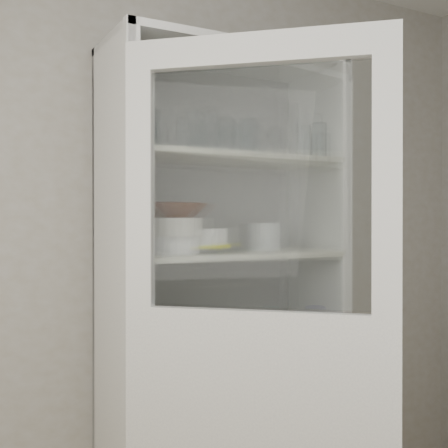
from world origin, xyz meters
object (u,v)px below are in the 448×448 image
cream_bowl (174,227)px  mug_teal (259,330)px  cupboard_door (257,380)px  pantry_cabinet (217,325)px  goblet_1 (222,142)px  goblet_2 (241,140)px  cream_dish (188,445)px  mug_white (251,340)px  yellow_trivet (209,246)px  measuring_cups (184,350)px  plate_stack_back (143,239)px  tin_box (270,427)px  teal_jar (206,333)px  white_canister (128,340)px  grey_bowl_stack (264,237)px  terracotta_bowl (173,210)px  goblet_3 (275,143)px  white_ramekin (209,236)px  glass_platter (209,250)px  mug_blue (309,329)px

cream_bowl → mug_teal: (0.44, 0.06, -0.46)m
cupboard_door → mug_teal: bearing=99.9°
pantry_cabinet → goblet_1: 0.81m
goblet_2 → cream_dish: (-0.33, -0.14, -1.26)m
mug_white → yellow_trivet: bearing=137.6°
goblet_1 → goblet_2: goblet_2 is taller
cupboard_door → measuring_cups: 0.47m
mug_teal → cream_dish: mug_teal is taller
plate_stack_back → cream_dish: size_ratio=1.05×
pantry_cabinet → cupboard_door: pantry_cabinet is taller
goblet_1 → tin_box: bearing=-39.8°
cream_bowl → mug_white: 0.56m
measuring_cups → cream_bowl: bearing=131.9°
goblet_1 → cupboard_door: bearing=-108.9°
cream_bowl → cream_dish: cream_bowl is taller
mug_teal → mug_white: 0.20m
teal_jar → white_canister: bearing=-177.5°
plate_stack_back → grey_bowl_stack: grey_bowl_stack is taller
terracotta_bowl → goblet_2: bearing=18.2°
goblet_2 → teal_jar: size_ratio=1.82×
cream_bowl → goblet_3: bearing=11.9°
plate_stack_back → goblet_1: bearing=-4.2°
goblet_1 → mug_teal: 0.85m
cupboard_door → mug_white: size_ratio=21.03×
yellow_trivet → tin_box: 0.85m
yellow_trivet → mug_teal: size_ratio=1.62×
mug_white → cream_dish: 0.49m
terracotta_bowl → mug_white: size_ratio=2.57×
goblet_3 → mug_teal: 0.85m
tin_box → yellow_trivet: bearing=171.7°
teal_jar → goblet_3: bearing=5.2°
yellow_trivet → goblet_1: bearing=40.4°
white_ramekin → plate_stack_back: bearing=153.2°
measuring_cups → tin_box: (0.43, 0.03, -0.39)m
plate_stack_back → terracotta_bowl: (0.06, -0.16, 0.12)m
glass_platter → cream_dish: size_ratio=1.66×
goblet_2 → mug_blue: 0.90m
teal_jar → cream_bowl: bearing=-155.3°
goblet_1 → white_ramekin: goblet_1 is taller
mug_blue → tin_box: (-0.19, 0.02, -0.42)m
goblet_2 → cream_bowl: 0.56m
glass_platter → teal_jar: (0.01, 0.04, -0.36)m
cream_bowl → glass_platter: 0.21m
cream_dish → cupboard_door: bearing=-88.1°
mug_white → measuring_cups: 0.28m
mug_teal → cupboard_door: bearing=-143.3°
pantry_cabinet → cupboard_door: 0.62m
white_canister → goblet_1: bearing=8.3°
white_canister → plate_stack_back: bearing=42.7°
glass_platter → yellow_trivet: 0.02m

